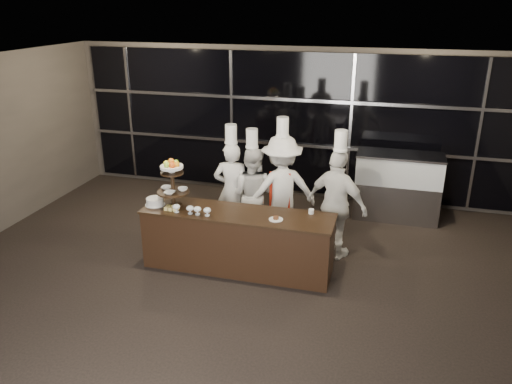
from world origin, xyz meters
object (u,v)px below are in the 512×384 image
(chef_b, at_px, (252,193))
(display_case, at_px, (398,183))
(layer_cake, at_px, (155,202))
(chef_c, at_px, (281,189))
(buffet_counter, at_px, (238,240))
(display_stand, at_px, (172,179))
(chef_a, at_px, (232,189))
(chef_d, at_px, (337,204))

(chef_b, bearing_deg, display_case, 32.78)
(layer_cake, distance_m, chef_c, 2.06)
(buffet_counter, xyz_separation_m, display_stand, (-1.00, -0.00, 0.87))
(layer_cake, bearing_deg, chef_a, 51.12)
(display_stand, distance_m, chef_c, 1.84)
(display_case, bearing_deg, chef_a, -149.98)
(buffet_counter, relative_size, display_case, 1.86)
(chef_d, bearing_deg, display_stand, -161.75)
(buffet_counter, xyz_separation_m, display_case, (2.26, 2.58, 0.22))
(display_stand, distance_m, layer_cake, 0.47)
(display_stand, relative_size, chef_c, 0.35)
(display_stand, bearing_deg, chef_a, 60.45)
(chef_c, distance_m, chef_d, 1.00)
(chef_a, bearing_deg, chef_b, 6.79)
(chef_a, xyz_separation_m, chef_c, (0.83, 0.08, 0.06))
(buffet_counter, relative_size, chef_a, 1.44)
(display_case, relative_size, chef_b, 0.80)
(chef_b, xyz_separation_m, chef_d, (1.44, -0.29, 0.07))
(display_stand, distance_m, chef_b, 1.50)
(chef_a, xyz_separation_m, chef_d, (1.77, -0.25, 0.03))
(layer_cake, distance_m, chef_d, 2.77)
(layer_cake, bearing_deg, chef_d, 17.37)
(display_stand, height_order, chef_c, chef_c)
(chef_d, bearing_deg, buffet_counter, -150.20)
(display_stand, xyz_separation_m, layer_cake, (-0.29, -0.05, -0.37))
(chef_b, bearing_deg, chef_a, -173.21)
(buffet_counter, bearing_deg, display_case, 48.72)
(display_case, relative_size, chef_c, 0.72)
(display_case, bearing_deg, display_stand, -141.69)
(buffet_counter, height_order, chef_c, chef_c)
(layer_cake, relative_size, chef_b, 0.16)
(layer_cake, relative_size, chef_d, 0.15)
(buffet_counter, height_order, layer_cake, layer_cake)
(chef_d, bearing_deg, display_case, 63.28)
(display_case, bearing_deg, chef_d, -116.72)
(layer_cake, xyz_separation_m, chef_a, (0.87, 1.08, -0.11))
(buffet_counter, bearing_deg, chef_d, 29.80)
(chef_c, bearing_deg, buffet_counter, -110.35)
(display_stand, bearing_deg, chef_c, 38.13)
(display_stand, distance_m, display_case, 4.21)
(display_case, relative_size, chef_d, 0.75)
(layer_cake, relative_size, display_case, 0.20)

